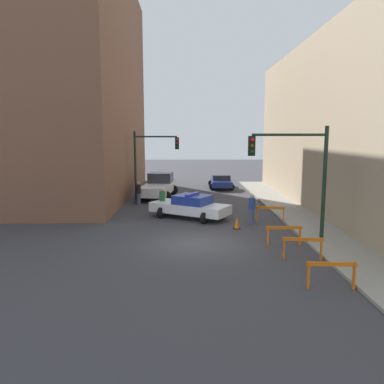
{
  "coord_description": "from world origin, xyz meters",
  "views": [
    {
      "loc": [
        -0.43,
        -16.55,
        4.89
      ],
      "look_at": [
        -0.15,
        5.61,
        1.53
      ],
      "focal_mm": 35.0,
      "sensor_mm": 36.0,
      "label": 1
    }
  ],
  "objects_px": {
    "traffic_light_far": "(150,155)",
    "police_car": "(190,206)",
    "traffic_light_near": "(300,165)",
    "parked_car_near": "(221,181)",
    "pedestrian_sidewalk": "(252,208)",
    "pedestrian_crossing": "(162,201)",
    "pedestrian_corner": "(138,193)",
    "barrier_corner": "(271,211)",
    "white_truck": "(159,186)",
    "barrier_front": "(331,271)",
    "barrier_back": "(284,232)",
    "barrier_mid": "(303,245)",
    "traffic_cone": "(237,223)"
  },
  "relations": [
    {
      "from": "parked_car_near",
      "to": "traffic_cone",
      "type": "relative_size",
      "value": 6.61
    },
    {
      "from": "traffic_light_near",
      "to": "barrier_mid",
      "type": "bearing_deg",
      "value": -101.98
    },
    {
      "from": "pedestrian_corner",
      "to": "parked_car_near",
      "type": "bearing_deg",
      "value": -96.09
    },
    {
      "from": "traffic_light_near",
      "to": "pedestrian_sidewalk",
      "type": "relative_size",
      "value": 3.13
    },
    {
      "from": "parked_car_near",
      "to": "barrier_back",
      "type": "relative_size",
      "value": 2.71
    },
    {
      "from": "traffic_light_far",
      "to": "white_truck",
      "type": "height_order",
      "value": "traffic_light_far"
    },
    {
      "from": "pedestrian_crossing",
      "to": "pedestrian_sidewalk",
      "type": "bearing_deg",
      "value": 110.88
    },
    {
      "from": "pedestrian_corner",
      "to": "traffic_cone",
      "type": "xyz_separation_m",
      "value": [
        6.09,
        -6.99,
        -0.54
      ]
    },
    {
      "from": "traffic_light_near",
      "to": "barrier_front",
      "type": "relative_size",
      "value": 3.25
    },
    {
      "from": "pedestrian_sidewalk",
      "to": "barrier_corner",
      "type": "height_order",
      "value": "pedestrian_sidewalk"
    },
    {
      "from": "pedestrian_corner",
      "to": "barrier_back",
      "type": "relative_size",
      "value": 1.04
    },
    {
      "from": "traffic_light_near",
      "to": "traffic_cone",
      "type": "height_order",
      "value": "traffic_light_near"
    },
    {
      "from": "pedestrian_crossing",
      "to": "barrier_back",
      "type": "bearing_deg",
      "value": 87.5
    },
    {
      "from": "parked_car_near",
      "to": "barrier_front",
      "type": "height_order",
      "value": "parked_car_near"
    },
    {
      "from": "traffic_light_near",
      "to": "parked_car_near",
      "type": "distance_m",
      "value": 17.82
    },
    {
      "from": "pedestrian_corner",
      "to": "traffic_cone",
      "type": "height_order",
      "value": "pedestrian_corner"
    },
    {
      "from": "traffic_cone",
      "to": "barrier_back",
      "type": "bearing_deg",
      "value": -61.64
    },
    {
      "from": "pedestrian_sidewalk",
      "to": "traffic_cone",
      "type": "distance_m",
      "value": 1.61
    },
    {
      "from": "traffic_light_far",
      "to": "pedestrian_sidewalk",
      "type": "bearing_deg",
      "value": -51.63
    },
    {
      "from": "police_car",
      "to": "barrier_front",
      "type": "bearing_deg",
      "value": -126.17
    },
    {
      "from": "parked_car_near",
      "to": "traffic_light_near",
      "type": "bearing_deg",
      "value": -82.22
    },
    {
      "from": "pedestrian_corner",
      "to": "traffic_cone",
      "type": "distance_m",
      "value": 9.29
    },
    {
      "from": "white_truck",
      "to": "barrier_mid",
      "type": "relative_size",
      "value": 3.51
    },
    {
      "from": "pedestrian_crossing",
      "to": "pedestrian_corner",
      "type": "xyz_separation_m",
      "value": [
        -1.92,
        3.35,
        0.0
      ]
    },
    {
      "from": "traffic_cone",
      "to": "police_car",
      "type": "bearing_deg",
      "value": 133.33
    },
    {
      "from": "pedestrian_corner",
      "to": "pedestrian_crossing",
      "type": "bearing_deg",
      "value": 152.46
    },
    {
      "from": "white_truck",
      "to": "police_car",
      "type": "bearing_deg",
      "value": -65.36
    },
    {
      "from": "traffic_light_far",
      "to": "barrier_corner",
      "type": "relative_size",
      "value": 3.27
    },
    {
      "from": "pedestrian_corner",
      "to": "barrier_corner",
      "type": "distance_m",
      "value": 9.88
    },
    {
      "from": "white_truck",
      "to": "traffic_light_far",
      "type": "bearing_deg",
      "value": -117.48
    },
    {
      "from": "traffic_light_near",
      "to": "parked_car_near",
      "type": "height_order",
      "value": "traffic_light_near"
    },
    {
      "from": "pedestrian_crossing",
      "to": "pedestrian_corner",
      "type": "distance_m",
      "value": 3.86
    },
    {
      "from": "pedestrian_crossing",
      "to": "barrier_corner",
      "type": "xyz_separation_m",
      "value": [
        6.28,
        -2.15,
        -0.24
      ]
    },
    {
      "from": "police_car",
      "to": "parked_car_near",
      "type": "relative_size",
      "value": 1.15
    },
    {
      "from": "pedestrian_crossing",
      "to": "traffic_cone",
      "type": "relative_size",
      "value": 2.53
    },
    {
      "from": "pedestrian_corner",
      "to": "barrier_corner",
      "type": "bearing_deg",
      "value": 178.8
    },
    {
      "from": "traffic_light_near",
      "to": "traffic_light_far",
      "type": "xyz_separation_m",
      "value": [
        -8.03,
        11.57,
        -0.13
      ]
    },
    {
      "from": "white_truck",
      "to": "barrier_corner",
      "type": "xyz_separation_m",
      "value": [
        6.99,
        -8.73,
        -0.29
      ]
    },
    {
      "from": "barrier_corner",
      "to": "pedestrian_corner",
      "type": "bearing_deg",
      "value": 146.17
    },
    {
      "from": "police_car",
      "to": "pedestrian_corner",
      "type": "xyz_separation_m",
      "value": [
        -3.66,
        4.41,
        0.14
      ]
    },
    {
      "from": "police_car",
      "to": "barrier_mid",
      "type": "xyz_separation_m",
      "value": [
        4.38,
        -7.62,
        -0.11
      ]
    },
    {
      "from": "police_car",
      "to": "traffic_light_far",
      "type": "bearing_deg",
      "value": 55.32
    },
    {
      "from": "traffic_cone",
      "to": "pedestrian_sidewalk",
      "type": "bearing_deg",
      "value": 49.56
    },
    {
      "from": "white_truck",
      "to": "barrier_corner",
      "type": "relative_size",
      "value": 3.53
    },
    {
      "from": "traffic_light_far",
      "to": "police_car",
      "type": "height_order",
      "value": "traffic_light_far"
    },
    {
      "from": "pedestrian_crossing",
      "to": "barrier_back",
      "type": "xyz_separation_m",
      "value": [
        5.86,
        -6.78,
        -0.24
      ]
    },
    {
      "from": "police_car",
      "to": "traffic_cone",
      "type": "bearing_deg",
      "value": -105.71
    },
    {
      "from": "traffic_light_far",
      "to": "barrier_corner",
      "type": "distance_m",
      "value": 11.27
    },
    {
      "from": "pedestrian_sidewalk",
      "to": "barrier_corner",
      "type": "relative_size",
      "value": 1.05
    },
    {
      "from": "white_truck",
      "to": "barrier_corner",
      "type": "distance_m",
      "value": 11.19
    }
  ]
}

